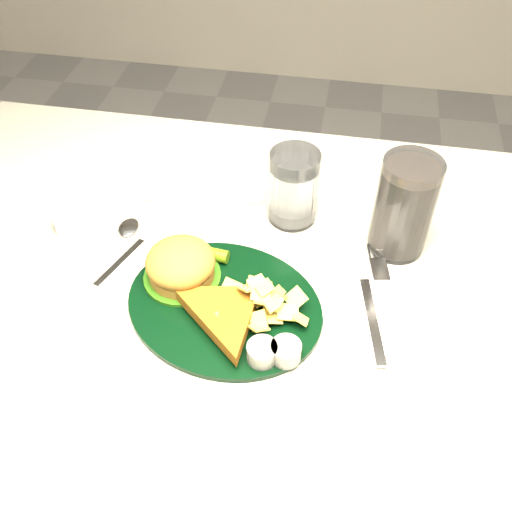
{
  "coord_description": "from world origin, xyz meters",
  "views": [
    {
      "loc": [
        0.1,
        -0.53,
        1.36
      ],
      "look_at": [
        0.0,
        0.01,
        0.8
      ],
      "focal_mm": 40.0,
      "sensor_mm": 36.0,
      "label": 1
    }
  ],
  "objects_px": {
    "table": "(254,415)",
    "dinner_plate": "(224,293)",
    "fork_napkin": "(373,314)",
    "water_glass": "(294,187)",
    "cola_glass": "(404,207)"
  },
  "relations": [
    {
      "from": "table",
      "to": "fork_napkin",
      "type": "bearing_deg",
      "value": -9.53
    },
    {
      "from": "water_glass",
      "to": "cola_glass",
      "type": "distance_m",
      "value": 0.17
    },
    {
      "from": "dinner_plate",
      "to": "cola_glass",
      "type": "height_order",
      "value": "cola_glass"
    },
    {
      "from": "cola_glass",
      "to": "fork_napkin",
      "type": "height_order",
      "value": "cola_glass"
    },
    {
      "from": "cola_glass",
      "to": "water_glass",
      "type": "bearing_deg",
      "value": 167.23
    },
    {
      "from": "table",
      "to": "fork_napkin",
      "type": "xyz_separation_m",
      "value": [
        0.17,
        -0.03,
        0.38
      ]
    },
    {
      "from": "water_glass",
      "to": "cola_glass",
      "type": "bearing_deg",
      "value": -12.77
    },
    {
      "from": "dinner_plate",
      "to": "cola_glass",
      "type": "relative_size",
      "value": 1.78
    },
    {
      "from": "water_glass",
      "to": "cola_glass",
      "type": "height_order",
      "value": "cola_glass"
    },
    {
      "from": "table",
      "to": "cola_glass",
      "type": "bearing_deg",
      "value": 30.8
    },
    {
      "from": "cola_glass",
      "to": "fork_napkin",
      "type": "distance_m",
      "value": 0.17
    },
    {
      "from": "water_glass",
      "to": "table",
      "type": "bearing_deg",
      "value": -102.2
    },
    {
      "from": "table",
      "to": "dinner_plate",
      "type": "xyz_separation_m",
      "value": [
        -0.03,
        -0.05,
        0.41
      ]
    },
    {
      "from": "fork_napkin",
      "to": "dinner_plate",
      "type": "bearing_deg",
      "value": 174.32
    },
    {
      "from": "fork_napkin",
      "to": "cola_glass",
      "type": "bearing_deg",
      "value": 67.48
    }
  ]
}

